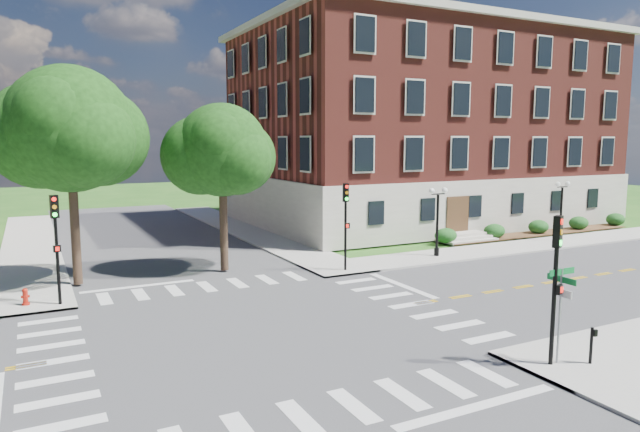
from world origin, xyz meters
name	(u,v)px	position (x,y,z in m)	size (l,w,h in m)	color
ground	(259,329)	(0.00, 0.00, 0.00)	(160.00, 160.00, 0.00)	#265919
road_ew	(259,329)	(0.00, 0.00, 0.01)	(90.00, 12.00, 0.01)	#3D3D3F
road_ns	(259,329)	(0.00, 0.00, 0.01)	(12.00, 90.00, 0.01)	#3D3D3F
sidewalk_ne	(378,237)	(15.38, 15.38, 0.06)	(34.00, 34.00, 0.12)	#9E9B93
crosswalk_east	(411,305)	(7.20, 0.00, 0.00)	(2.20, 10.20, 0.02)	silver
stop_bar_east	(402,286)	(8.80, 3.00, 0.00)	(0.40, 5.50, 0.00)	silver
main_building	(420,128)	(24.00, 21.99, 8.34)	(30.60, 22.40, 16.50)	#B0A99C
shrub_row	(538,235)	(27.00, 10.80, 0.00)	(18.00, 2.00, 1.30)	#184617
tree_c	(69,129)	(-5.67, 10.28, 7.76)	(6.13, 6.13, 10.72)	black
tree_d	(222,151)	(1.81, 9.98, 6.69)	(5.03, 5.03, 9.12)	black
traffic_signal_se	(556,271)	(6.98, -7.78, 3.19)	(0.38, 0.46, 4.80)	black
traffic_signal_ne	(346,215)	(7.74, 6.86, 3.19)	(0.37, 0.44, 4.80)	black
traffic_signal_nw	(56,235)	(-6.66, 6.79, 3.19)	(0.37, 0.43, 4.80)	black
twin_lamp_west	(437,217)	(14.76, 7.73, 2.52)	(1.36, 0.36, 4.23)	black
twin_lamp_east	(561,207)	(26.06, 8.03, 2.52)	(1.36, 0.36, 4.23)	black
street_sign_pole	(561,297)	(7.28, -7.78, 2.31)	(1.10, 1.10, 3.10)	gray
push_button_post	(592,343)	(8.16, -8.33, 0.80)	(0.14, 0.21, 1.20)	black
fire_hydrant	(25,297)	(-8.01, 7.32, 0.46)	(0.35, 0.35, 0.75)	#A2180C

